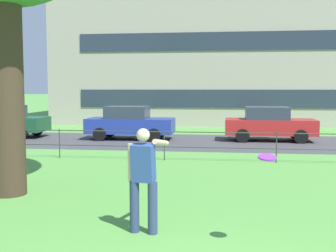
{
  "coord_description": "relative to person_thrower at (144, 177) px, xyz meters",
  "views": [
    {
      "loc": [
        0.19,
        -4.02,
        2.4
      ],
      "look_at": [
        -1.21,
        6.52,
        1.46
      ],
      "focal_mm": 46.64,
      "sensor_mm": 36.0,
      "label": 1
    }
  ],
  "objects": [
    {
      "name": "apartment_building_background",
      "position": [
        3.81,
        25.26,
        6.17
      ],
      "size": [
        27.81,
        11.24,
        14.22
      ],
      "color": "#ADA393",
      "rests_on": "ground"
    },
    {
      "name": "street_strip",
      "position": [
        1.14,
        12.24,
        -0.94
      ],
      "size": [
        80.0,
        6.06,
        0.01
      ],
      "primitive_type": "cube",
      "color": "#424247",
      "rests_on": "ground"
    },
    {
      "name": "car_dark_green_left",
      "position": [
        -9.36,
        12.99,
        -0.16
      ],
      "size": [
        4.02,
        1.84,
        1.54
      ],
      "color": "#194C2D",
      "rests_on": "ground"
    },
    {
      "name": "car_blue_right",
      "position": [
        -3.09,
        12.83,
        -0.16
      ],
      "size": [
        4.01,
        1.83,
        1.54
      ],
      "color": "#233899",
      "rests_on": "ground"
    },
    {
      "name": "frisbee",
      "position": [
        1.93,
        -0.61,
        0.46
      ],
      "size": [
        0.32,
        0.32,
        0.08
      ],
      "color": "purple"
    },
    {
      "name": "person_thrower",
      "position": [
        0.0,
        0.0,
        0.0
      ],
      "size": [
        0.62,
        0.75,
        1.74
      ],
      "color": "navy",
      "rests_on": "ground"
    },
    {
      "name": "car_red_center",
      "position": [
        3.28,
        13.09,
        -0.16
      ],
      "size": [
        4.01,
        1.84,
        1.54
      ],
      "color": "red",
      "rests_on": "ground"
    },
    {
      "name": "park_fence",
      "position": [
        1.14,
        7.21,
        -0.27
      ],
      "size": [
        32.64,
        0.04,
        1.0
      ],
      "color": "#333833",
      "rests_on": "ground"
    }
  ]
}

